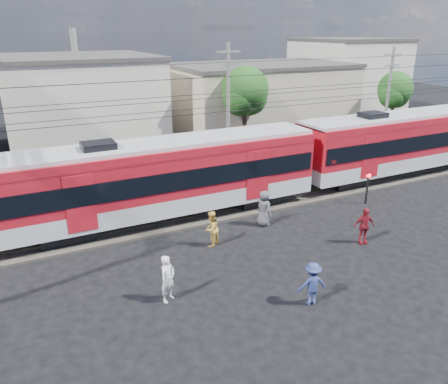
{
  "coord_description": "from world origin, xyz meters",
  "views": [
    {
      "loc": [
        -7.82,
        -12.01,
        9.39
      ],
      "look_at": [
        0.68,
        5.0,
        2.21
      ],
      "focal_mm": 35.0,
      "sensor_mm": 36.0,
      "label": 1
    }
  ],
  "objects": [
    {
      "name": "pedestrian_b",
      "position": [
        -0.33,
        4.28,
        0.84
      ],
      "size": [
        1.03,
        0.97,
        1.68
      ],
      "primitive_type": "imported",
      "rotation": [
        0.0,
        0.0,
        3.69
      ],
      "color": "gold",
      "rests_on": "ground"
    },
    {
      "name": "crossing_signal",
      "position": [
        9.69,
        4.99,
        1.28
      ],
      "size": [
        0.27,
        0.27,
        1.84
      ],
      "color": "black",
      "rests_on": "ground"
    },
    {
      "name": "commuter_train",
      "position": [
        -0.87,
        8.0,
        2.4
      ],
      "size": [
        50.3,
        3.08,
        4.17
      ],
      "color": "black",
      "rests_on": "ground"
    },
    {
      "name": "tree_far",
      "position": [
        24.19,
        17.09,
        3.99
      ],
      "size": [
        3.36,
        3.12,
        5.76
      ],
      "color": "#382619",
      "rests_on": "ground"
    },
    {
      "name": "building_east",
      "position": [
        28.0,
        28.0,
        4.16
      ],
      "size": [
        10.2,
        10.2,
        8.3
      ],
      "color": "beige",
      "rests_on": "ground"
    },
    {
      "name": "pedestrian_a",
      "position": [
        -3.56,
        1.08,
        0.91
      ],
      "size": [
        0.79,
        0.71,
        1.81
      ],
      "primitive_type": "imported",
      "rotation": [
        0.0,
        0.0,
        0.54
      ],
      "color": "silver",
      "rests_on": "ground"
    },
    {
      "name": "rail_far",
      "position": [
        0.0,
        8.75,
        0.18
      ],
      "size": [
        70.0,
        0.12,
        0.12
      ],
      "primitive_type": "cube",
      "color": "#59544C",
      "rests_on": "track_bed"
    },
    {
      "name": "rail_near",
      "position": [
        0.0,
        7.25,
        0.18
      ],
      "size": [
        70.0,
        0.12,
        0.12
      ],
      "primitive_type": "cube",
      "color": "#59544C",
      "rests_on": "track_bed"
    },
    {
      "name": "building_midwest",
      "position": [
        -2.0,
        27.0,
        3.66
      ],
      "size": [
        12.24,
        12.24,
        7.3
      ],
      "color": "beige",
      "rests_on": "ground"
    },
    {
      "name": "tree_near",
      "position": [
        9.19,
        18.09,
        4.66
      ],
      "size": [
        3.82,
        3.64,
        6.72
      ],
      "color": "#382619",
      "rests_on": "ground"
    },
    {
      "name": "utility_pole_mid",
      "position": [
        6.0,
        15.0,
        4.53
      ],
      "size": [
        1.8,
        0.24,
        8.5
      ],
      "color": "slate",
      "rests_on": "ground"
    },
    {
      "name": "car_white",
      "position": [
        24.51,
        13.43,
        0.65
      ],
      "size": [
        3.97,
        1.48,
        1.3
      ],
      "primitive_type": "imported",
      "rotation": [
        0.0,
        0.0,
        1.6
      ],
      "color": "silver",
      "rests_on": "ground"
    },
    {
      "name": "pedestrian_d",
      "position": [
        6.04,
        1.36,
        0.87
      ],
      "size": [
        1.09,
        0.61,
        1.75
      ],
      "primitive_type": "imported",
      "rotation": [
        0.0,
        0.0,
        -0.19
      ],
      "color": "maroon",
      "rests_on": "ground"
    },
    {
      "name": "ground",
      "position": [
        0.0,
        0.0,
        0.0
      ],
      "size": [
        120.0,
        120.0,
        0.0
      ],
      "primitive_type": "plane",
      "color": "black",
      "rests_on": "ground"
    },
    {
      "name": "track_bed",
      "position": [
        0.0,
        8.0,
        0.06
      ],
      "size": [
        70.0,
        3.4,
        0.12
      ],
      "primitive_type": "cube",
      "color": "#2D2823",
      "rests_on": "ground"
    },
    {
      "name": "utility_pole_east",
      "position": [
        20.0,
        14.0,
        4.28
      ],
      "size": [
        1.8,
        0.24,
        8.0
      ],
      "color": "slate",
      "rests_on": "ground"
    },
    {
      "name": "pedestrian_c",
      "position": [
        0.98,
        -1.43,
        0.83
      ],
      "size": [
        1.18,
        0.84,
        1.66
      ],
      "primitive_type": "imported",
      "rotation": [
        0.0,
        0.0,
        2.92
      ],
      "color": "navy",
      "rests_on": "ground"
    },
    {
      "name": "building_mideast",
      "position": [
        14.0,
        24.0,
        3.16
      ],
      "size": [
        16.32,
        10.2,
        6.3
      ],
      "color": "#B8A78D",
      "rests_on": "ground"
    },
    {
      "name": "car_silver",
      "position": [
        19.36,
        13.84,
        0.74
      ],
      "size": [
        4.34,
        1.77,
        1.48
      ],
      "primitive_type": "imported",
      "rotation": [
        0.0,
        0.0,
        1.56
      ],
      "color": "#A9AAB0",
      "rests_on": "ground"
    },
    {
      "name": "pedestrian_e",
      "position": [
        2.97,
        5.12,
        0.92
      ],
      "size": [
        0.76,
        1.0,
        1.84
      ],
      "primitive_type": "imported",
      "rotation": [
        0.0,
        0.0,
        1.78
      ],
      "color": "#49494E",
      "rests_on": "ground"
    }
  ]
}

